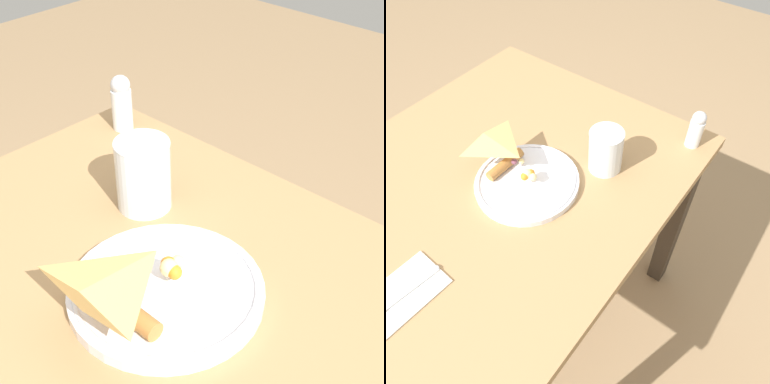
# 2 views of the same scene
# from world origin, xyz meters

# --- Properties ---
(ground_plane) EXTENTS (6.00, 6.00, 0.00)m
(ground_plane) POSITION_xyz_m (0.00, 0.00, 0.00)
(ground_plane) COLOR #997A56
(dining_table) EXTENTS (0.98, 0.78, 0.74)m
(dining_table) POSITION_xyz_m (0.00, 0.00, 0.62)
(dining_table) COLOR #A87F51
(dining_table) RESTS_ON ground_plane
(plate_pizza) EXTENTS (0.24, 0.24, 0.05)m
(plate_pizza) POSITION_xyz_m (0.05, -0.07, 0.75)
(plate_pizza) COLOR white
(plate_pizza) RESTS_ON dining_table
(milk_glass) EXTENTS (0.08, 0.08, 0.11)m
(milk_glass) POSITION_xyz_m (0.21, -0.19, 0.79)
(milk_glass) COLOR white
(milk_glass) RESTS_ON dining_table
(napkin_folded) EXTENTS (0.20, 0.11, 0.00)m
(napkin_folded) POSITION_xyz_m (-0.31, -0.07, 0.74)
(napkin_folded) COLOR white
(napkin_folded) RESTS_ON dining_table
(butter_knife) EXTENTS (0.19, 0.04, 0.01)m
(butter_knife) POSITION_xyz_m (-0.32, -0.07, 0.75)
(butter_knife) COLOR #99422D
(butter_knife) RESTS_ON napkin_folded
(salt_shaker) EXTENTS (0.04, 0.04, 0.10)m
(salt_shaker) POSITION_xyz_m (0.41, -0.33, 0.79)
(salt_shaker) COLOR white
(salt_shaker) RESTS_ON dining_table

